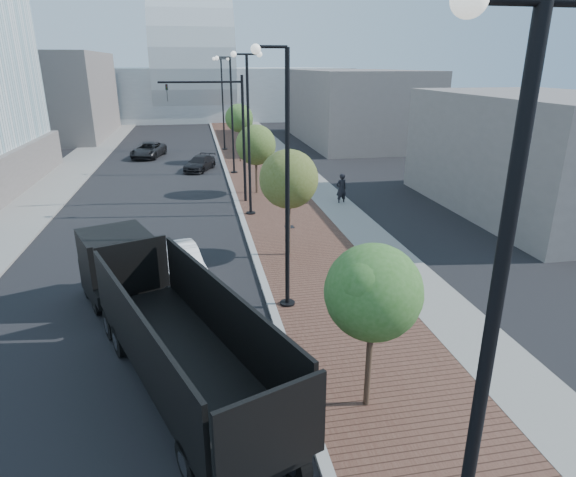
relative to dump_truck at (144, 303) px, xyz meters
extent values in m
cube|color=#4C2D23|center=(7.88, 31.40, -1.29)|extent=(7.00, 140.00, 0.12)
cube|color=slate|center=(10.58, 31.40, -1.28)|extent=(2.40, 140.00, 0.13)
cube|color=gray|center=(4.38, 31.40, -1.28)|extent=(0.30, 140.00, 0.14)
cube|color=slate|center=(-8.62, 31.40, -1.29)|extent=(4.00, 140.00, 0.12)
cube|color=black|center=(-1.22, 3.09, 0.23)|extent=(3.04, 3.09, 2.41)
cube|color=black|center=(-1.77, 4.49, -0.56)|extent=(2.24, 1.25, 1.20)
cube|color=black|center=(-0.67, 1.70, -0.37)|extent=(2.43, 1.54, 0.46)
cube|color=black|center=(1.35, -3.42, -0.37)|extent=(5.19, 8.74, 0.32)
cube|color=black|center=(1.35, -3.42, 0.00)|extent=(5.28, 8.78, 0.11)
cube|color=black|center=(0.27, -3.85, 0.92)|extent=(3.23, 7.97, 1.85)
cube|color=black|center=(2.43, -3.00, 0.92)|extent=(3.23, 7.97, 1.85)
cube|color=black|center=(3.01, -7.64, 0.92)|extent=(2.20, 0.95, 1.85)
cube|color=black|center=(-0.32, 0.80, 0.92)|extent=(2.20, 0.95, 1.85)
cylinder|color=black|center=(-1.90, 2.18, -0.84)|extent=(0.63, 1.05, 1.02)
cylinder|color=silver|center=(-1.90, 2.18, -0.84)|extent=(0.50, 0.63, 0.56)
cylinder|color=black|center=(-0.09, 2.89, -0.84)|extent=(0.63, 1.05, 1.02)
cylinder|color=silver|center=(-0.09, 2.89, -0.84)|extent=(0.50, 0.63, 0.56)
cylinder|color=black|center=(-2.49, 3.66, -0.84)|extent=(0.63, 1.05, 1.02)
cylinder|color=silver|center=(-2.49, 3.66, -0.84)|extent=(0.50, 0.63, 0.56)
cylinder|color=black|center=(-0.68, 4.38, -0.84)|extent=(0.63, 1.05, 1.02)
cylinder|color=silver|center=(-0.68, 4.38, -0.84)|extent=(0.50, 0.63, 0.56)
cylinder|color=black|center=(3.65, -6.60, -0.84)|extent=(0.63, 1.05, 1.02)
cylinder|color=silver|center=(3.65, -6.60, -0.84)|extent=(0.50, 0.63, 0.56)
cylinder|color=black|center=(1.40, -6.20, -0.84)|extent=(0.63, 1.05, 1.02)
cylinder|color=silver|center=(1.40, -6.20, -0.84)|extent=(0.50, 0.63, 0.56)
cylinder|color=black|center=(3.21, -5.48, -0.84)|extent=(0.63, 1.05, 1.02)
cylinder|color=silver|center=(3.21, -5.48, -0.84)|extent=(0.50, 0.63, 0.56)
cylinder|color=black|center=(-0.73, -0.80, -0.84)|extent=(0.63, 1.05, 1.02)
cylinder|color=silver|center=(-0.73, -0.80, -0.84)|extent=(0.50, 0.63, 0.56)
cylinder|color=black|center=(1.08, -0.09, -0.84)|extent=(0.63, 1.05, 1.02)
cylinder|color=silver|center=(1.08, -0.09, -0.84)|extent=(0.50, 0.63, 0.56)
cylinder|color=black|center=(-1.17, 0.32, -0.84)|extent=(0.63, 1.05, 1.02)
cylinder|color=silver|center=(-1.17, 0.32, -0.84)|extent=(0.50, 0.63, 0.56)
cylinder|color=black|center=(0.64, 1.03, -0.84)|extent=(0.63, 1.05, 1.02)
cylinder|color=silver|center=(0.64, 1.03, -0.84)|extent=(0.50, 0.63, 0.56)
imported|color=white|center=(1.02, 4.72, -0.63)|extent=(2.56, 4.62, 1.44)
imported|color=black|center=(-2.59, 34.66, -0.64)|extent=(3.53, 5.54, 1.42)
imported|color=black|center=(2.23, 27.43, -0.74)|extent=(3.20, 4.52, 1.22)
imported|color=black|center=(11.03, 14.76, -0.32)|extent=(0.85, 0.67, 2.05)
cylinder|color=black|center=(4.98, -10.60, 3.27)|extent=(0.16, 0.16, 9.00)
cylinder|color=black|center=(4.98, -10.60, 7.77)|extent=(1.40, 0.10, 0.10)
cylinder|color=black|center=(4.98, 1.40, -1.25)|extent=(0.56, 0.56, 0.20)
cylinder|color=black|center=(4.98, 1.40, 3.27)|extent=(0.16, 0.16, 9.00)
cylinder|color=black|center=(4.48, 1.40, 7.77)|extent=(1.00, 0.10, 0.10)
sphere|color=silver|center=(3.98, 1.40, 7.70)|extent=(0.32, 0.32, 0.32)
cylinder|color=black|center=(4.98, 13.40, -1.25)|extent=(0.56, 0.56, 0.20)
cylinder|color=black|center=(4.98, 13.40, 3.27)|extent=(0.16, 0.16, 9.00)
cylinder|color=black|center=(4.98, 13.40, 7.77)|extent=(1.40, 0.10, 0.10)
sphere|color=silver|center=(4.28, 13.40, 7.77)|extent=(0.32, 0.32, 0.32)
sphere|color=silver|center=(5.68, 13.40, 7.77)|extent=(0.32, 0.32, 0.32)
cylinder|color=black|center=(4.98, 25.40, -1.25)|extent=(0.56, 0.56, 0.20)
cylinder|color=black|center=(4.98, 25.40, 3.27)|extent=(0.16, 0.16, 9.00)
cylinder|color=black|center=(4.48, 25.40, 7.77)|extent=(1.00, 0.10, 0.10)
sphere|color=silver|center=(3.98, 25.40, 7.70)|extent=(0.32, 0.32, 0.32)
cylinder|color=black|center=(4.98, 37.40, -1.25)|extent=(0.56, 0.56, 0.20)
cylinder|color=black|center=(4.98, 37.40, 3.27)|extent=(0.16, 0.16, 9.00)
cylinder|color=black|center=(4.98, 37.40, 7.77)|extent=(1.40, 0.10, 0.10)
sphere|color=silver|center=(4.28, 37.40, 7.77)|extent=(0.32, 0.32, 0.32)
sphere|color=silver|center=(5.68, 37.40, 7.77)|extent=(0.32, 0.32, 0.32)
cylinder|color=black|center=(4.98, 16.40, 2.65)|extent=(0.18, 0.18, 8.00)
cylinder|color=black|center=(2.48, 16.40, 6.25)|extent=(5.00, 0.12, 0.12)
imported|color=black|center=(0.48, 16.40, 5.65)|extent=(0.16, 0.20, 1.00)
cylinder|color=#382619|center=(5.98, -4.60, 0.23)|extent=(0.16, 0.16, 3.16)
sphere|color=#2E5B1F|center=(5.98, -4.60, 2.04)|extent=(2.41, 2.41, 2.41)
sphere|color=#2E5B1F|center=(6.38, -4.30, 1.81)|extent=(1.69, 1.69, 1.69)
sphere|color=#2E5B1F|center=(5.68, -4.90, 2.35)|extent=(1.45, 1.45, 1.45)
cylinder|color=#382619|center=(5.98, 6.40, 0.40)|extent=(0.16, 0.16, 3.49)
sphere|color=#47531C|center=(5.98, 6.40, 2.40)|extent=(2.67, 2.67, 2.67)
sphere|color=#47531C|center=(6.38, 6.70, 2.15)|extent=(1.87, 1.87, 1.87)
sphere|color=#47531C|center=(5.68, 6.10, 2.75)|extent=(1.60, 1.60, 1.60)
cylinder|color=#382619|center=(5.98, 18.40, 0.26)|extent=(0.16, 0.16, 3.21)
sphere|color=#41591E|center=(5.98, 18.40, 2.10)|extent=(2.73, 2.73, 2.73)
sphere|color=#41591E|center=(6.38, 18.70, 1.87)|extent=(1.91, 1.91, 1.91)
sphere|color=#41591E|center=(5.68, 18.10, 2.42)|extent=(1.64, 1.64, 1.64)
cylinder|color=#382619|center=(5.98, 30.40, 0.53)|extent=(0.16, 0.16, 3.76)
sphere|color=#345A1E|center=(5.98, 30.40, 2.68)|extent=(2.53, 2.53, 2.53)
sphere|color=#345A1E|center=(6.38, 30.70, 2.41)|extent=(1.77, 1.77, 1.77)
sphere|color=#345A1E|center=(5.68, 30.10, 3.06)|extent=(1.52, 1.52, 1.52)
cube|color=#AAB1B4|center=(2.38, 76.40, 2.65)|extent=(50.00, 28.00, 8.00)
cube|color=slate|center=(-15.62, 51.40, 3.65)|extent=(14.00, 20.00, 10.00)
cube|color=slate|center=(20.38, 41.40, 2.65)|extent=(12.00, 22.00, 8.00)
cube|color=slate|center=(22.38, 11.40, 2.15)|extent=(10.00, 16.00, 7.00)
cube|color=black|center=(6.78, -0.60, -1.22)|extent=(0.50, 0.50, 0.02)
cube|color=black|center=(6.78, 10.40, -1.22)|extent=(0.50, 0.50, 0.02)
camera|label=1|loc=(1.96, -14.75, 7.26)|focal=30.45mm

